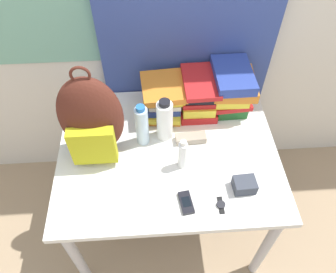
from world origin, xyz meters
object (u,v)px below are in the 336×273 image
object	(u,v)px
book_stack_left	(163,97)
book_stack_center	(198,94)
backpack	(91,120)
water_bottle	(142,125)
sunscreen_bottle	(183,155)
sunglasses_case	(191,138)
sports_bottle	(165,120)
book_stack_right	(231,87)
cell_phone	(186,203)
wristwatch	(221,205)
camera_pouch	(244,185)

from	to	relation	value
book_stack_left	book_stack_center	bearing A→B (deg)	0.43
backpack	book_stack_center	size ratio (longest dim) A/B	1.79
water_bottle	sunscreen_bottle	distance (m)	0.24
sunglasses_case	backpack	bearing A→B (deg)	-176.72
sports_bottle	sunscreen_bottle	world-z (taller)	sports_bottle
sunscreen_bottle	sports_bottle	bearing A→B (deg)	110.56
book_stack_center	sunglasses_case	size ratio (longest dim) A/B	1.83
book_stack_left	water_bottle	world-z (taller)	water_bottle
book_stack_right	water_bottle	bearing A→B (deg)	-154.84
book_stack_left	book_stack_right	world-z (taller)	book_stack_right
cell_phone	wristwatch	xyz separation A→B (m)	(0.15, -0.02, -0.00)
book_stack_right	sunscreen_bottle	bearing A→B (deg)	-127.17
book_stack_left	book_stack_center	xyz separation A→B (m)	(0.18, 0.00, 0.01)
water_bottle	sunscreen_bottle	xyz separation A→B (m)	(0.18, -0.16, -0.03)
sports_bottle	cell_phone	distance (m)	0.41
backpack	book_stack_center	bearing A→B (deg)	26.60
book_stack_center	book_stack_left	bearing A→B (deg)	-179.57
book_stack_right	water_bottle	xyz separation A→B (m)	(-0.47, -0.22, -0.02)
book_stack_left	cell_phone	distance (m)	0.59
sunscreen_bottle	book_stack_right	bearing A→B (deg)	52.83
sports_bottle	cell_phone	xyz separation A→B (m)	(0.07, -0.39, -0.11)
camera_pouch	book_stack_left	bearing A→B (deg)	122.37
sunscreen_bottle	sunglasses_case	size ratio (longest dim) A/B	1.16
sunscreen_bottle	backpack	bearing A→B (deg)	163.33
backpack	book_stack_center	xyz separation A→B (m)	(0.51, 0.26, -0.12)
sunscreen_bottle	camera_pouch	world-z (taller)	sunscreen_bottle
sports_bottle	sunglasses_case	distance (m)	0.16
sunscreen_bottle	cell_phone	xyz separation A→B (m)	(-0.00, -0.20, -0.07)
book_stack_right	backpack	bearing A→B (deg)	-159.21
book_stack_left	sunscreen_bottle	xyz separation A→B (m)	(0.07, -0.37, -0.01)
water_bottle	cell_phone	bearing A→B (deg)	-63.79
cell_phone	sports_bottle	bearing A→B (deg)	99.95
book_stack_left	cell_phone	bearing A→B (deg)	-83.55
book_stack_center	sports_bottle	world-z (taller)	sports_bottle
cell_phone	book_stack_center	bearing A→B (deg)	78.62
book_stack_right	sunscreen_bottle	distance (m)	0.48
sunscreen_bottle	book_stack_center	bearing A→B (deg)	73.04
camera_pouch	wristwatch	world-z (taller)	camera_pouch
book_stack_center	wristwatch	bearing A→B (deg)	-86.93
sports_bottle	camera_pouch	bearing A→B (deg)	-45.01
book_stack_left	wristwatch	xyz separation A→B (m)	(0.21, -0.59, -0.09)
sunglasses_case	wristwatch	distance (m)	0.38
book_stack_right	sunglasses_case	distance (m)	0.35
water_bottle	camera_pouch	xyz separation A→B (m)	(0.44, -0.30, -0.09)
book_stack_center	camera_pouch	distance (m)	0.54
book_stack_right	water_bottle	distance (m)	0.52
book_stack_left	book_stack_right	bearing A→B (deg)	0.82
water_bottle	sunscreen_bottle	bearing A→B (deg)	-41.51
backpack	camera_pouch	xyz separation A→B (m)	(0.66, -0.26, -0.18)
book_stack_right	cell_phone	world-z (taller)	book_stack_right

